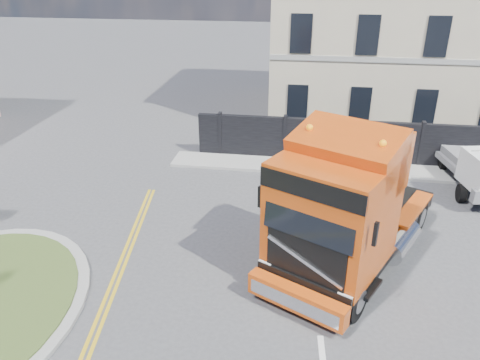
# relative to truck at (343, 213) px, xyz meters

# --- Properties ---
(ground) EXTENTS (120.00, 120.00, 0.00)m
(ground) POSITION_rel_truck_xyz_m (-3.12, -0.53, -1.99)
(ground) COLOR #424244
(ground) RESTS_ON ground
(hoarding_fence) EXTENTS (18.80, 0.25, 2.00)m
(hoarding_fence) POSITION_rel_truck_xyz_m (3.43, 8.47, -0.99)
(hoarding_fence) COLOR black
(hoarding_fence) RESTS_ON ground
(georgian_building) EXTENTS (12.30, 10.30, 12.80)m
(georgian_building) POSITION_rel_truck_xyz_m (2.88, 15.97, 3.79)
(georgian_building) COLOR #B1A38D
(georgian_building) RESTS_ON ground
(pavement_far) EXTENTS (20.00, 1.60, 0.12)m
(pavement_far) POSITION_rel_truck_xyz_m (2.88, 7.57, -1.93)
(pavement_far) COLOR gray
(pavement_far) RESTS_ON ground
(truck) EXTENTS (5.83, 7.83, 4.43)m
(truck) POSITION_rel_truck_xyz_m (0.00, 0.00, 0.00)
(truck) COLOR black
(truck) RESTS_ON ground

